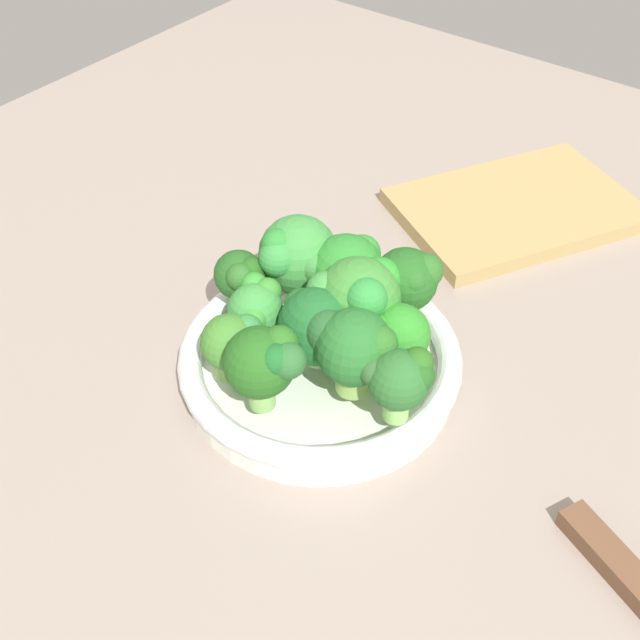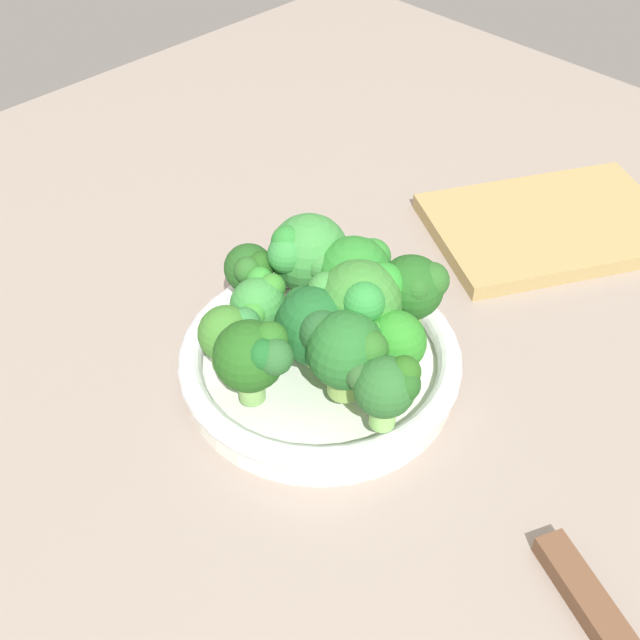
% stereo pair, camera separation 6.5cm
% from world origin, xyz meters
% --- Properties ---
extents(ground_plane, '(1.30, 1.30, 0.03)m').
position_xyz_m(ground_plane, '(0.00, 0.00, -0.01)').
color(ground_plane, gray).
extents(bowl, '(0.23, 0.23, 0.04)m').
position_xyz_m(bowl, '(-0.02, 0.04, 0.02)').
color(bowl, white).
rests_on(bowl, ground_plane).
extents(broccoli_floret_0, '(0.07, 0.07, 0.08)m').
position_xyz_m(broccoli_floret_0, '(0.02, 0.09, 0.08)').
color(broccoli_floret_0, '#9CC967').
rests_on(broccoli_floret_0, bowl).
extents(broccoli_floret_1, '(0.05, 0.06, 0.07)m').
position_xyz_m(broccoli_floret_1, '(-0.10, 0.03, 0.08)').
color(broccoli_floret_1, '#8ECA6A').
rests_on(broccoli_floret_1, bowl).
extents(broccoli_floret_2, '(0.05, 0.05, 0.05)m').
position_xyz_m(broccoli_floret_2, '(-0.05, 0.08, 0.07)').
color(broccoli_floret_2, '#8BD068').
rests_on(broccoli_floret_2, bowl).
extents(broccoli_floret_3, '(0.07, 0.06, 0.07)m').
position_xyz_m(broccoli_floret_3, '(0.03, 0.05, 0.08)').
color(broccoli_floret_3, '#9FCF70').
rests_on(broccoli_floret_3, bowl).
extents(broccoli_floret_4, '(0.05, 0.05, 0.06)m').
position_xyz_m(broccoli_floret_4, '(-0.01, -0.03, 0.07)').
color(broccoli_floret_4, '#77C057').
rests_on(broccoli_floret_4, bowl).
extents(broccoli_floret_5, '(0.05, 0.06, 0.07)m').
position_xyz_m(broccoli_floret_5, '(0.05, -0.00, 0.08)').
color(broccoli_floret_5, '#92C259').
rests_on(broccoli_floret_5, bowl).
extents(broccoli_floret_6, '(0.05, 0.05, 0.06)m').
position_xyz_m(broccoli_floret_6, '(-0.05, -0.06, 0.08)').
color(broccoli_floret_6, '#8AD066').
rests_on(broccoli_floret_6, bowl).
extents(broccoli_floret_7, '(0.07, 0.07, 0.08)m').
position_xyz_m(broccoli_floret_7, '(0.00, 0.01, 0.09)').
color(broccoli_floret_7, '#80BF4C').
rests_on(broccoli_floret_7, bowl).
extents(broccoli_floret_8, '(0.07, 0.06, 0.07)m').
position_xyz_m(broccoli_floret_8, '(-0.03, 0.03, 0.07)').
color(broccoli_floret_8, '#86B75A').
rests_on(broccoli_floret_8, bowl).
extents(broccoli_floret_9, '(0.04, 0.05, 0.06)m').
position_xyz_m(broccoli_floret_9, '(-0.02, 0.12, 0.07)').
color(broccoli_floret_9, '#92CF6F').
rests_on(broccoli_floret_9, bowl).
extents(broccoli_floret_10, '(0.06, 0.07, 0.07)m').
position_xyz_m(broccoli_floret_10, '(-0.04, -0.01, 0.08)').
color(broccoli_floret_10, '#90BD59').
rests_on(broccoli_floret_10, bowl).
extents(broccoli_floret_11, '(0.05, 0.05, 0.05)m').
position_xyz_m(broccoli_floret_11, '(-0.08, 0.07, 0.07)').
color(broccoli_floret_11, '#78B454').
rests_on(broccoli_floret_11, bowl).
extents(cutting_board, '(0.29, 0.26, 0.02)m').
position_xyz_m(cutting_board, '(0.29, 0.02, 0.01)').
color(cutting_board, tan).
rests_on(cutting_board, ground_plane).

